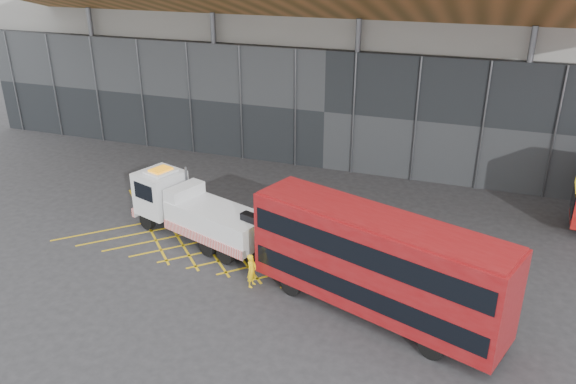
% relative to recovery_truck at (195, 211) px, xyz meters
% --- Properties ---
extents(ground_plane, '(120.00, 120.00, 0.00)m').
position_rel_recovery_truck_xyz_m(ground_plane, '(1.34, 0.60, -1.55)').
color(ground_plane, '#28282B').
extents(road_markings, '(19.96, 7.16, 0.01)m').
position_rel_recovery_truck_xyz_m(road_markings, '(2.94, 0.60, -1.54)').
color(road_markings, gold).
rests_on(road_markings, ground_plane).
extents(construction_building, '(55.00, 23.97, 18.00)m').
position_rel_recovery_truck_xyz_m(construction_building, '(3.27, 19.00, 7.43)').
color(construction_building, gray).
rests_on(construction_building, ground_plane).
extents(recovery_truck, '(9.52, 4.74, 3.35)m').
position_rel_recovery_truck_xyz_m(recovery_truck, '(0.00, 0.00, 0.00)').
color(recovery_truck, black).
rests_on(recovery_truck, ground_plane).
extents(bus_towed, '(11.08, 5.88, 4.43)m').
position_rel_recovery_truck_xyz_m(bus_towed, '(10.05, -3.30, 0.91)').
color(bus_towed, maroon).
rests_on(bus_towed, ground_plane).
extents(worker, '(0.42, 0.61, 1.59)m').
position_rel_recovery_truck_xyz_m(worker, '(4.54, -3.20, -0.76)').
color(worker, yellow).
rests_on(worker, ground_plane).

